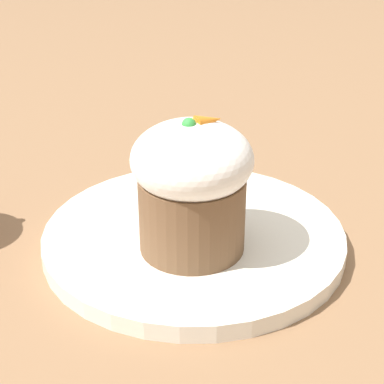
% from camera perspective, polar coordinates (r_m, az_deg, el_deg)
% --- Properties ---
extents(ground_plane, '(4.00, 4.00, 0.00)m').
position_cam_1_polar(ground_plane, '(0.53, 0.16, -4.71)').
color(ground_plane, '#846042').
extents(dessert_plate, '(0.24, 0.24, 0.01)m').
position_cam_1_polar(dessert_plate, '(0.52, 0.16, -4.06)').
color(dessert_plate, white).
rests_on(dessert_plate, ground_plane).
extents(carrot_cake, '(0.09, 0.09, 0.11)m').
position_cam_1_polar(carrot_cake, '(0.47, 0.00, 0.68)').
color(carrot_cake, brown).
rests_on(carrot_cake, dessert_plate).
extents(spoon, '(0.11, 0.10, 0.01)m').
position_cam_1_polar(spoon, '(0.52, 2.17, -3.18)').
color(spoon, '#B7B7BC').
rests_on(spoon, dessert_plate).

